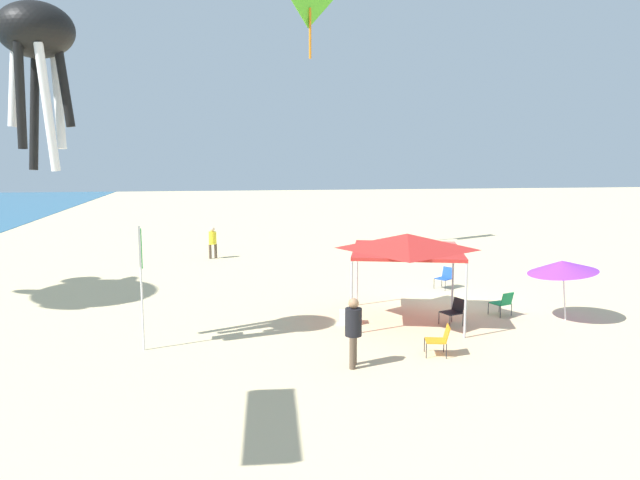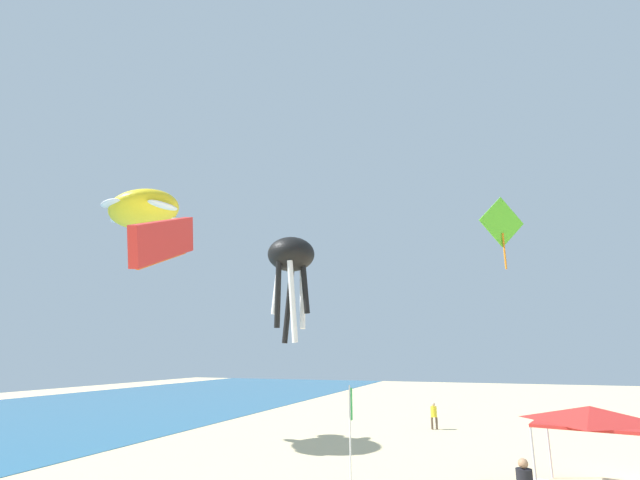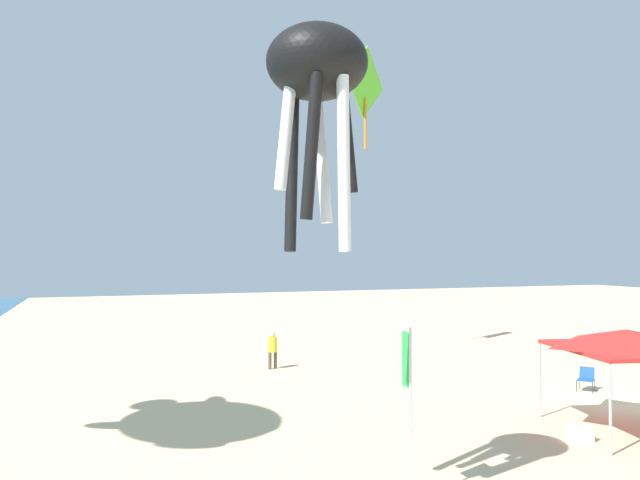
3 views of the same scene
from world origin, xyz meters
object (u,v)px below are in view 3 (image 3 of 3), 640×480
object	(u,v)px
banner_flag	(409,396)
kite_octopus_black	(317,75)
canopy_tent	(627,340)
person_kite_handler	(273,347)
folding_chair_near_cooler	(586,377)
cooler_box	(580,433)
kite_diamond_lime	(365,86)

from	to	relation	value
banner_flag	kite_octopus_black	xyz separation A→B (m)	(-0.55, 2.14, 6.00)
canopy_tent	kite_octopus_black	bearing A→B (deg)	103.96
person_kite_handler	banner_flag	bearing A→B (deg)	-112.27
folding_chair_near_cooler	banner_flag	xyz separation A→B (m)	(-6.18, 10.60, 1.58)
cooler_box	banner_flag	distance (m)	6.53
kite_octopus_black	folding_chair_near_cooler	bearing A→B (deg)	26.98
banner_flag	kite_diamond_lime	world-z (taller)	kite_diamond_lime
folding_chair_near_cooler	person_kite_handler	xyz separation A→B (m)	(7.87, 9.32, 0.45)
cooler_box	person_kite_handler	distance (m)	13.17
folding_chair_near_cooler	cooler_box	size ratio (longest dim) A/B	1.24
banner_flag	kite_octopus_black	distance (m)	6.40
canopy_tent	person_kite_handler	xyz separation A→B (m)	(12.11, 6.58, -1.56)
canopy_tent	kite_octopus_black	distance (m)	11.71
person_kite_handler	kite_diamond_lime	distance (m)	13.20
kite_octopus_black	canopy_tent	bearing A→B (deg)	13.10
folding_chair_near_cooler	banner_flag	world-z (taller)	banner_flag
canopy_tent	kite_diamond_lime	distance (m)	17.30
person_kite_handler	kite_octopus_black	bearing A→B (deg)	-120.26
kite_diamond_lime	kite_octopus_black	bearing A→B (deg)	-157.16
cooler_box	banner_flag	bearing A→B (deg)	106.46
banner_flag	person_kite_handler	distance (m)	14.15
canopy_tent	banner_flag	size ratio (longest dim) A/B	1.23
kite_diamond_lime	person_kite_handler	bearing A→B (deg)	157.42
canopy_tent	kite_diamond_lime	world-z (taller)	kite_diamond_lime
canopy_tent	folding_chair_near_cooler	world-z (taller)	canopy_tent
cooler_box	kite_octopus_black	size ratio (longest dim) A/B	0.16
banner_flag	person_kite_handler	bearing A→B (deg)	-5.19
canopy_tent	person_kite_handler	bearing A→B (deg)	28.53
banner_flag	canopy_tent	bearing A→B (deg)	-76.14
canopy_tent	banner_flag	world-z (taller)	banner_flag
folding_chair_near_cooler	kite_octopus_black	world-z (taller)	kite_octopus_black
kite_diamond_lime	banner_flag	bearing A→B (deg)	-151.55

